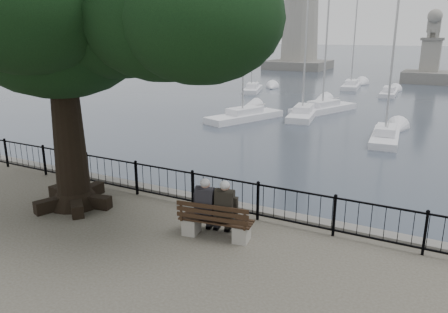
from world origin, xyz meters
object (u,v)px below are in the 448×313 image
Objects in this scene: bench at (215,225)px; person_left at (208,208)px; person_right at (227,211)px; tree at (82,5)px; lion_monument at (429,65)px.

person_left reaches higher than bench.
person_right is at bearing 30.83° from bench.
tree reaches higher than person_left.
bench is 1.23× the size of person_right.
person_right is 48.75m from lion_monument.
person_right is 0.18× the size of lion_monument.
person_right is (0.23, 0.14, 0.36)m from bench.
bench is 6.34m from tree.
bench is at bearing -149.17° from person_right.
bench is 0.18× the size of tree.
bench is 48.90m from lion_monument.
tree reaches higher than lion_monument.
lion_monument is at bearing 87.98° from person_left.
person_left is 0.18× the size of lion_monument.
tree is (-3.79, 0.06, 5.08)m from bench.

